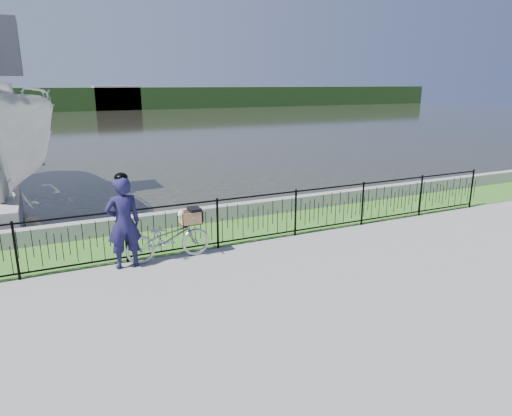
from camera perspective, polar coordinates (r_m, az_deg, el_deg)
ground at (r=9.39m, az=4.55°, el=-7.12°), size 120.00×120.00×0.00m
grass_strip at (r=11.57m, az=-1.89°, el=-2.67°), size 60.00×2.00×0.01m
water at (r=40.88m, az=-19.53°, el=9.47°), size 120.00×120.00×0.00m
quay_wall at (r=12.40m, az=-3.76°, el=-0.51°), size 60.00×0.30×0.40m
fence at (r=10.53m, az=0.27°, el=-1.24°), size 14.00×0.06×1.15m
far_treeline at (r=67.66m, az=-22.34°, el=12.48°), size 120.00×6.00×3.00m
far_building_right at (r=66.83m, az=-17.01°, el=13.01°), size 6.00×3.00×3.20m
bicycle_rig at (r=9.68m, az=-10.84°, el=-3.65°), size 1.77×0.62×1.07m
cyclist at (r=9.34m, az=-16.24°, el=-1.68°), size 0.70×0.48×1.92m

